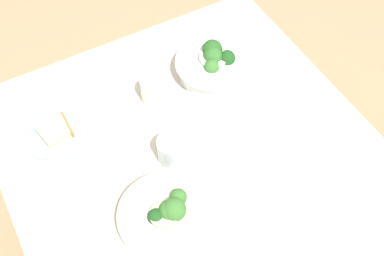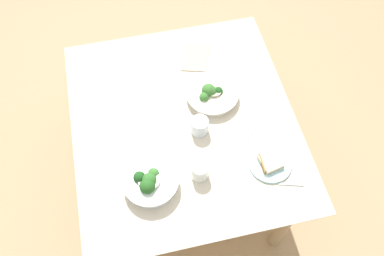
# 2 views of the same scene
# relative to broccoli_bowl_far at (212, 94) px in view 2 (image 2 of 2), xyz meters

# --- Properties ---
(ground_plane) EXTENTS (6.00, 6.00, 0.00)m
(ground_plane) POSITION_rel_broccoli_bowl_far_xyz_m (0.10, -0.16, -0.73)
(ground_plane) COLOR tan
(dining_table) EXTENTS (1.18, 1.06, 0.70)m
(dining_table) POSITION_rel_broccoli_bowl_far_xyz_m (0.10, -0.16, -0.14)
(dining_table) COLOR beige
(dining_table) RESTS_ON ground_plane
(broccoli_bowl_far) EXTENTS (0.26, 0.26, 0.09)m
(broccoli_bowl_far) POSITION_rel_broccoli_bowl_far_xyz_m (0.00, 0.00, 0.00)
(broccoli_bowl_far) COLOR silver
(broccoli_bowl_far) RESTS_ON dining_table
(broccoli_bowl_near) EXTENTS (0.24, 0.24, 0.11)m
(broccoli_bowl_near) POSITION_rel_broccoli_bowl_far_xyz_m (0.40, -0.37, 0.01)
(broccoli_bowl_near) COLOR white
(broccoli_bowl_near) RESTS_ON dining_table
(bread_side_plate) EXTENTS (0.19, 0.19, 0.04)m
(bread_side_plate) POSITION_rel_broccoli_bowl_far_xyz_m (0.41, 0.16, -0.02)
(bread_side_plate) COLOR #99C6D1
(bread_side_plate) RESTS_ON dining_table
(water_glass_center) EXTENTS (0.08, 0.08, 0.09)m
(water_glass_center) POSITION_rel_broccoli_bowl_far_xyz_m (0.39, -0.15, 0.01)
(water_glass_center) COLOR silver
(water_glass_center) RESTS_ON dining_table
(water_glass_side) EXTENTS (0.08, 0.08, 0.08)m
(water_glass_side) POSITION_rel_broccoli_bowl_far_xyz_m (0.17, -0.10, 0.01)
(water_glass_side) COLOR silver
(water_glass_side) RESTS_ON dining_table
(fork_by_far_bowl) EXTENTS (0.04, 0.11, 0.00)m
(fork_by_far_bowl) POSITION_rel_broccoli_bowl_far_xyz_m (0.53, 0.22, -0.03)
(fork_by_far_bowl) COLOR #B7B7BC
(fork_by_far_bowl) RESTS_ON dining_table
(fork_by_near_bowl) EXTENTS (0.11, 0.03, 0.00)m
(fork_by_near_bowl) POSITION_rel_broccoli_bowl_far_xyz_m (0.27, -0.22, -0.03)
(fork_by_near_bowl) COLOR #B7B7BC
(fork_by_near_bowl) RESTS_ON dining_table
(table_knife_left) EXTENTS (0.16, 0.15, 0.00)m
(table_knife_left) POSITION_rel_broccoli_bowl_far_xyz_m (0.25, 0.13, -0.03)
(table_knife_left) COLOR #B7B7BC
(table_knife_left) RESTS_ON dining_table
(napkin_folded_upper) EXTENTS (0.22, 0.18, 0.01)m
(napkin_folded_upper) POSITION_rel_broccoli_bowl_far_xyz_m (-0.27, -0.02, -0.03)
(napkin_folded_upper) COLOR #B1A997
(napkin_folded_upper) RESTS_ON dining_table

